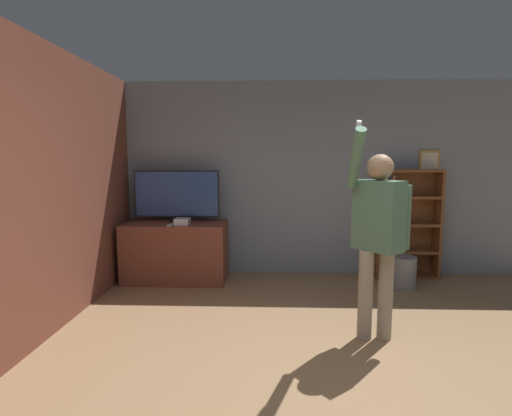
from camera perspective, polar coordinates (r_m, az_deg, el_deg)
name	(u,v)px	position (r m, az deg, el deg)	size (l,w,h in m)	color
ground_plane	(330,409)	(2.98, 10.49, -26.37)	(14.00, 14.00, 0.00)	#93704C
wall_back	(299,179)	(5.67, 6.17, 4.13)	(6.85, 0.09, 2.70)	gray
wall_side_brick	(71,187)	(4.54, -24.87, 2.79)	(0.06, 4.76, 2.70)	brown
tv_ledge	(176,251)	(5.52, -11.33, -6.10)	(1.35, 0.68, 0.79)	brown
television	(177,195)	(5.51, -11.23, 1.83)	(1.15, 0.22, 0.69)	black
game_console	(182,222)	(5.23, -10.49, -1.93)	(0.18, 0.19, 0.09)	silver
remote_loose	(171,225)	(5.20, -12.06, -2.38)	(0.07, 0.14, 0.02)	white
bookshelf	(401,225)	(5.83, 19.98, -2.30)	(0.86, 0.28, 1.49)	brown
person	(378,229)	(3.69, 17.03, -2.91)	(0.56, 0.55, 1.95)	gray
waste_bin	(404,272)	(5.47, 20.33, -8.60)	(0.31, 0.31, 0.40)	gray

